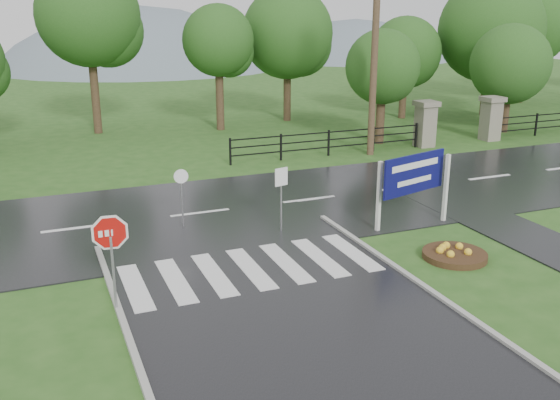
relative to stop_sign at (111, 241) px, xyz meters
name	(u,v)px	position (x,y,z in m)	size (l,w,h in m)	color
ground	(338,368)	(3.59, -3.97, -1.73)	(120.00, 120.00, 0.00)	#2A551C
main_road	(200,214)	(3.59, 6.03, -1.73)	(90.00, 8.00, 0.04)	black
walkway	(531,239)	(12.09, 0.03, -1.73)	(2.20, 11.00, 0.04)	#232326
crosswalk	(251,268)	(3.59, 1.03, -1.67)	(6.50, 2.80, 0.02)	silver
pillar_west	(425,123)	(16.59, 12.03, -0.55)	(1.00, 1.00, 2.24)	gray
pillar_east	(491,118)	(20.59, 12.03, -0.55)	(1.00, 1.00, 2.24)	gray
fence_west	(329,140)	(11.34, 12.03, -1.00)	(9.58, 0.08, 1.20)	black
hills	(113,198)	(7.08, 61.03, -17.26)	(102.00, 48.00, 48.00)	slate
treeline	(149,135)	(4.59, 20.03, -1.73)	(83.20, 5.20, 10.00)	#1F4C17
stop_sign	(111,241)	(0.00, 0.00, 0.00)	(1.09, 0.14, 2.46)	#939399
estate_billboard	(414,177)	(9.42, 2.34, -0.13)	(2.58, 0.80, 2.33)	silver
flower_bed	(455,254)	(9.06, -0.31, -1.60)	(1.76, 1.76, 0.35)	#332111
reg_sign_small	(281,187)	(5.44, 3.42, -0.28)	(0.44, 0.12, 2.03)	#939399
reg_sign_round	(182,190)	(2.74, 4.88, -0.49)	(0.44, 0.08, 1.90)	#939399
utility_pole_east	(375,50)	(13.27, 11.53, 3.04)	(1.61, 0.66, 9.39)	#473523
entrance_tree_left	(383,67)	(14.94, 13.53, 2.05)	(3.64, 3.64, 5.62)	#3D2B1C
entrance_tree_right	(510,64)	(22.82, 13.53, 1.92)	(4.25, 4.25, 5.79)	#3D2B1C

